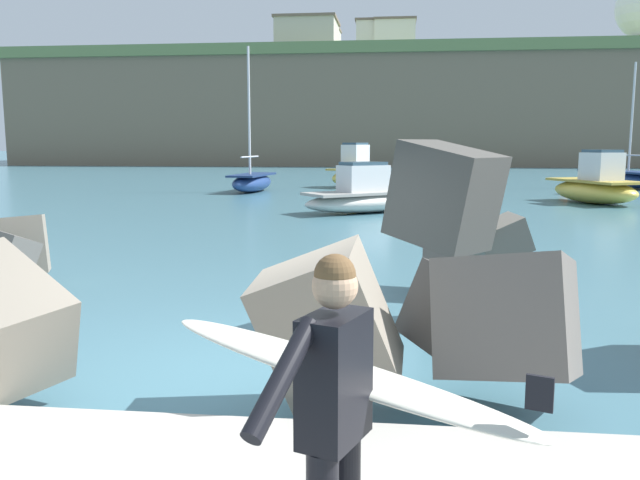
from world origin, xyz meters
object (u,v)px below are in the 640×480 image
at_px(boat_near_right, 371,196).
at_px(station_building_east, 385,43).
at_px(boat_mid_centre, 252,181).
at_px(boat_mid_left, 358,173).
at_px(boat_mid_right, 596,186).
at_px(surfer_with_board, 338,402).
at_px(station_building_central, 308,37).
at_px(station_building_west, 395,43).
at_px(station_building_annex, 322,48).
at_px(mooring_buoy_inner, 563,190).
at_px(boat_near_left, 622,178).

distance_m(boat_near_right, station_building_east, 69.65).
bearing_deg(boat_mid_centre, station_building_east, 84.36).
height_order(boat_mid_left, boat_mid_right, boat_mid_left).
bearing_deg(surfer_with_board, station_building_central, 97.66).
relative_size(station_building_west, station_building_east, 0.76).
distance_m(boat_mid_left, station_building_central, 46.38).
relative_size(boat_mid_left, station_building_annex, 0.70).
xyz_separation_m(boat_mid_left, station_building_west, (1.83, 53.56, 15.17)).
bearing_deg(station_building_west, station_building_central, -135.43).
relative_size(boat_mid_centre, station_building_annex, 1.04).
relative_size(surfer_with_board, station_building_east, 0.26).
height_order(mooring_buoy_inner, station_building_annex, station_building_annex).
height_order(boat_near_right, boat_mid_right, boat_mid_right).
bearing_deg(boat_near_left, station_building_annex, 112.30).
height_order(boat_near_right, boat_mid_left, boat_mid_left).
distance_m(boat_mid_centre, boat_mid_right, 16.48).
height_order(surfer_with_board, station_building_annex, station_building_annex).
distance_m(boat_mid_centre, station_building_central, 50.16).
distance_m(boat_mid_left, station_building_west, 55.69).
bearing_deg(boat_near_left, boat_near_right, -132.60).
bearing_deg(station_building_central, station_building_annex, 89.31).
relative_size(mooring_buoy_inner, station_building_annex, 0.06).
relative_size(boat_near_right, station_building_annex, 0.79).
relative_size(boat_mid_left, station_building_west, 0.81).
relative_size(mooring_buoy_inner, station_building_west, 0.07).
relative_size(station_building_east, station_building_annex, 1.14).
bearing_deg(station_building_east, boat_mid_right, -81.04).
distance_m(surfer_with_board, station_building_central, 80.18).
xyz_separation_m(boat_mid_right, station_building_east, (-9.98, 63.28, 15.31)).
relative_size(mooring_buoy_inner, station_building_east, 0.06).
xyz_separation_m(surfer_with_board, boat_mid_right, (8.64, 25.58, -0.56)).
distance_m(surfer_with_board, mooring_buoy_inner, 31.76).
height_order(surfer_with_board, mooring_buoy_inner, surfer_with_board).
bearing_deg(boat_near_left, station_building_east, 105.20).
distance_m(boat_mid_centre, station_building_west, 60.60).
bearing_deg(boat_mid_left, mooring_buoy_inner, -23.14).
bearing_deg(boat_mid_right, boat_near_right, -153.41).
bearing_deg(boat_near_left, boat_mid_left, -176.93).
relative_size(station_building_west, station_building_annex, 0.86).
bearing_deg(boat_near_right, boat_mid_right, 26.59).
bearing_deg(boat_mid_left, station_building_annex, 98.33).
xyz_separation_m(mooring_buoy_inner, station_building_annex, (-18.93, 62.37, 15.75)).
relative_size(boat_mid_centre, mooring_buoy_inner, 16.62).
xyz_separation_m(station_building_central, station_building_annex, (0.18, 14.69, 0.74)).
height_order(boat_mid_right, station_building_central, station_building_central).
bearing_deg(station_building_east, boat_near_left, -74.80).
relative_size(boat_mid_centre, boat_mid_right, 1.48).
xyz_separation_m(boat_mid_left, boat_mid_centre, (-5.24, -4.62, -0.25)).
bearing_deg(boat_near_left, boat_mid_centre, -164.98).
relative_size(station_building_west, station_building_central, 0.78).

